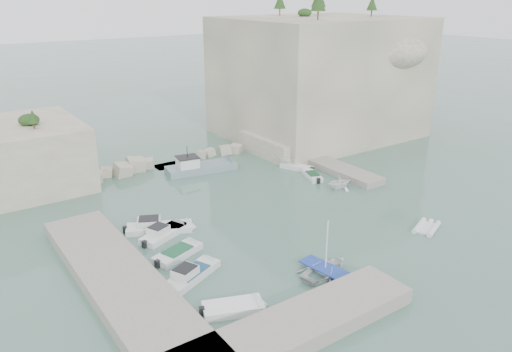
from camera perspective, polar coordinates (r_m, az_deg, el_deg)
ground at (r=46.84m, az=4.21°, el=-5.55°), size 400.00×400.00×0.00m
cliff_east at (r=75.54m, az=7.13°, el=11.13°), size 26.00×22.00×17.00m
cliff_terrace at (r=67.13m, az=3.29°, el=3.73°), size 8.00×10.00×2.50m
outcrop_west at (r=60.38m, az=-26.85°, el=1.83°), size 16.00×14.00×7.00m
quay_west at (r=38.56m, az=-15.31°, el=-11.47°), size 5.00×24.00×1.10m
quay_south at (r=32.84m, az=4.26°, el=-16.94°), size 18.00×4.00×1.10m
ledge_east at (r=61.92m, az=8.18°, el=1.28°), size 3.00×16.00×0.80m
breakwater at (r=63.49m, az=-9.02°, el=2.00°), size 28.00×3.00×1.40m
motorboat_a at (r=46.43m, az=-10.96°, el=-6.14°), size 6.63×4.53×1.40m
motorboat_b at (r=45.31m, az=-10.41°, el=-6.79°), size 5.49×3.65×1.40m
motorboat_c at (r=41.98m, az=-8.92°, el=-9.02°), size 5.08×3.24×0.70m
motorboat_d at (r=38.89m, az=-7.30°, el=-11.50°), size 5.85×3.84×1.40m
motorboat_e at (r=35.17m, az=-2.64°, el=-15.16°), size 4.86×3.32×0.70m
rowboat at (r=39.50m, az=7.91°, el=-10.99°), size 5.07×3.98×0.95m
inflatable_dinghy at (r=48.41m, az=18.88°, el=-5.78°), size 3.83×2.85×0.44m
tender_east_a at (r=55.91m, az=9.49°, el=-1.36°), size 3.54×3.17×1.68m
tender_east_b at (r=58.40m, az=6.46°, el=-0.24°), size 2.52×4.06×0.70m
tender_east_c at (r=61.18m, az=4.66°, el=0.79°), size 2.93×4.59×0.70m
tender_east_d at (r=62.89m, az=4.23°, el=1.36°), size 4.62×2.04×1.74m
work_boat at (r=60.61m, az=-6.25°, el=0.54°), size 9.56×4.21×2.20m
rowboat_mast at (r=38.23m, az=8.10°, el=-7.69°), size 0.10×0.10×4.20m
vegetation at (r=72.39m, az=3.47°, el=18.35°), size 53.48×13.88×13.40m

